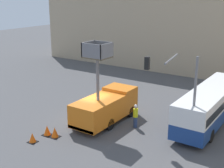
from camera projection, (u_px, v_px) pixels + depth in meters
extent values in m
plane|color=#4C4C4F|center=(91.00, 121.00, 25.96)|extent=(120.00, 120.00, 0.00)
cube|color=tan|center=(193.00, 26.00, 42.49)|extent=(44.00, 10.00, 11.82)
cube|color=orange|center=(120.00, 98.00, 27.05)|extent=(2.47, 1.92, 2.08)
cube|color=orange|center=(98.00, 111.00, 24.55)|extent=(2.47, 4.47, 1.82)
cube|color=red|center=(81.00, 129.00, 23.02)|extent=(2.42, 0.10, 0.24)
cylinder|color=black|center=(110.00, 107.00, 27.91)|extent=(0.30, 0.91, 0.91)
cylinder|color=black|center=(131.00, 112.00, 26.75)|extent=(0.30, 0.91, 0.91)
cylinder|color=black|center=(88.00, 118.00, 25.37)|extent=(0.30, 0.91, 0.91)
cylinder|color=black|center=(110.00, 124.00, 24.21)|extent=(0.30, 0.91, 0.91)
cylinder|color=slate|center=(98.00, 79.00, 23.81)|extent=(0.24, 0.24, 3.36)
cube|color=brown|center=(97.00, 57.00, 23.32)|extent=(1.82, 1.60, 0.10)
cube|color=slate|center=(88.00, 48.00, 23.62)|extent=(0.08, 1.60, 1.05)
cube|color=slate|center=(107.00, 51.00, 22.69)|extent=(0.08, 1.60, 1.05)
cube|color=slate|center=(103.00, 48.00, 23.76)|extent=(1.82, 0.08, 1.05)
cube|color=slate|center=(91.00, 51.00, 22.55)|extent=(1.82, 0.08, 1.05)
cube|color=navy|center=(210.00, 111.00, 25.36)|extent=(2.49, 11.05, 1.14)
cube|color=silver|center=(212.00, 97.00, 25.00)|extent=(2.49, 11.05, 1.39)
cube|color=black|center=(211.00, 99.00, 25.06)|extent=(2.51, 10.61, 0.61)
cylinder|color=black|center=(209.00, 103.00, 28.81)|extent=(0.30, 0.99, 0.99)
cylinder|color=black|center=(181.00, 128.00, 23.36)|extent=(0.30, 0.99, 0.99)
cylinder|color=black|center=(210.00, 136.00, 22.18)|extent=(0.30, 0.99, 0.99)
cylinder|color=slate|center=(194.00, 103.00, 20.97)|extent=(0.18, 0.18, 6.33)
cylinder|color=slate|center=(172.00, 59.00, 20.81)|extent=(0.72, 3.36, 0.13)
cube|color=black|center=(147.00, 63.00, 21.60)|extent=(0.37, 0.37, 0.90)
sphere|color=red|center=(147.00, 60.00, 21.53)|extent=(0.20, 0.20, 0.20)
cylinder|color=navy|center=(72.00, 122.00, 24.66)|extent=(0.32, 0.32, 0.84)
cylinder|color=yellow|center=(72.00, 113.00, 24.45)|extent=(0.38, 0.38, 0.67)
sphere|color=tan|center=(72.00, 108.00, 24.32)|extent=(0.23, 0.23, 0.23)
sphere|color=white|center=(72.00, 107.00, 24.29)|extent=(0.24, 0.24, 0.24)
cylinder|color=navy|center=(135.00, 122.00, 24.65)|extent=(0.32, 0.32, 0.87)
cylinder|color=yellow|center=(136.00, 113.00, 24.43)|extent=(0.38, 0.38, 0.69)
sphere|color=tan|center=(136.00, 107.00, 24.30)|extent=(0.24, 0.24, 0.24)
sphere|color=white|center=(136.00, 106.00, 24.27)|extent=(0.25, 0.25, 0.25)
cube|color=black|center=(55.00, 137.00, 23.07)|extent=(0.68, 0.68, 0.03)
cone|color=#F25B0F|center=(55.00, 132.00, 22.96)|extent=(0.54, 0.54, 0.78)
cube|color=black|center=(33.00, 142.00, 22.29)|extent=(0.63, 0.63, 0.03)
cone|color=#F25B0F|center=(32.00, 138.00, 22.19)|extent=(0.50, 0.50, 0.71)
cube|color=black|center=(47.00, 135.00, 23.40)|extent=(0.67, 0.67, 0.03)
cone|color=#F25B0F|center=(47.00, 130.00, 23.30)|extent=(0.54, 0.54, 0.77)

